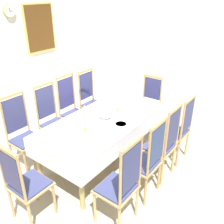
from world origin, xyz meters
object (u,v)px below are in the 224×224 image
Objects in this scene: framed_painting at (40,28)px; chair_head_west at (24,182)px; soup_tureen at (106,112)px; chair_head_east at (149,102)px; bowl_far_left at (133,118)px; chair_north_d at (91,99)px; chair_north_b at (52,118)px; chair_south_d at (178,128)px; dining_table at (103,124)px; chair_south_c at (163,142)px; chair_north_c at (72,108)px; mounted_clock at (9,11)px; spoon_secondary at (92,107)px; bowl_near_right at (88,109)px; candlestick_west at (85,120)px; candlestick_east at (118,104)px; bowl_near_left at (121,125)px; chair_north_a at (23,132)px; chair_south_a at (121,183)px; chair_south_b at (147,159)px; spoon_primary at (124,122)px.

chair_head_west is at bearing -132.60° from framed_painting.
chair_head_east is at bearing -0.00° from soup_tureen.
chair_head_west reaches higher than bowl_far_left.
chair_north_d is at bearing 36.30° from chair_head_east.
chair_north_b reaches higher than chair_south_d.
chair_south_d is at bearing -50.00° from dining_table.
framed_painting reaches higher than chair_south_c.
soup_tureen is (0.32, -0.93, 0.28)m from chair_north_b.
chair_north_c is at bearing -179.83° from chair_north_b.
chair_north_c reaches higher than bowl_far_left.
mounted_clock is at bearing -113.01° from chair_north_b.
chair_north_d is 6.88× the size of spoon_secondary.
spoon_secondary is at bearing 61.22° from dining_table.
chair_head_west is at bearing -180.00° from soup_tureen.
dining_table is at bearing -180.00° from soup_tureen.
bowl_far_left is at bearing -51.39° from dining_table.
bowl_near_right is (-1.35, 0.40, 0.24)m from chair_head_east.
candlestick_west is 3.85m from framed_painting.
chair_north_c is 8.17× the size of bowl_far_left.
chair_north_d is 1.40m from bowl_far_left.
chair_north_b reaches higher than candlestick_east.
chair_head_west is 4.56m from framed_painting.
candlestick_east is 1.17× the size of mounted_clock.
bowl_near_left is 0.28m from bowl_far_left.
chair_head_east is 0.91× the size of framed_painting.
chair_south_c is 7.19× the size of bowl_near_right.
chair_north_a reaches higher than bowl_far_left.
chair_north_c is at bearing -179.95° from chair_north_a.
chair_north_a reaches higher than dining_table.
chair_head_east is at bearing 37.22° from chair_south_c.
chair_north_b reaches higher than dining_table.
chair_south_a is at bearing 60.32° from chair_north_c.
chair_south_c is at bearing -68.45° from bowl_near_left.
chair_south_b is at bearing 0.16° from chair_south_a.
chair_north_b is 1.54m from chair_head_west.
bowl_near_left is at bearing 123.09° from chair_north_a.
framed_painting reaches higher than candlestick_west.
chair_north_b is at bearing -113.01° from mounted_clock.
soup_tureen is at bearing 94.86° from spoon_primary.
chair_south_d is 0.97× the size of framed_painting.
candlestick_east reaches higher than bowl_far_left.
chair_north_a is at bearing 134.19° from soup_tureen.
chair_south_d is at bearing -67.55° from candlestick_east.
soup_tureen is 0.22× the size of framed_painting.
chair_south_c is at bearing -75.18° from spoon_secondary.
bowl_near_right is (0.11, 0.40, 0.10)m from dining_table.
bowl_far_left is at bearing 107.07° from chair_head_east.
soup_tureen is 1.51× the size of spoon_secondary.
spoon_secondary is at bearing 42.84° from chair_north_d.
chair_south_a is 2.46m from chair_north_d.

